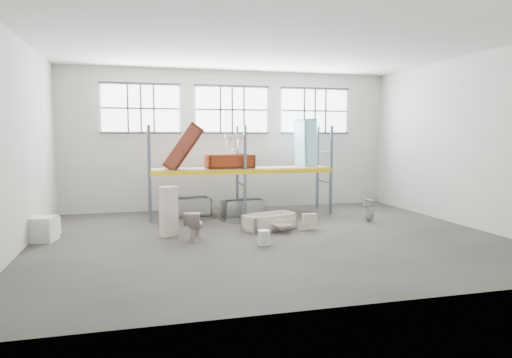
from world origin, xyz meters
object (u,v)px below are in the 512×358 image
object	(u,v)px
bathtub_beige	(269,222)
steel_tub_left	(186,207)
toilet_beige	(194,225)
toilet_white	(369,209)
steel_tub_right	(242,207)
blue_tub_upright	(305,143)
cistern_tall	(169,211)
bucket	(264,238)
rust_tub_flat	(230,161)
carton_near	(40,229)

from	to	relation	value
bathtub_beige	steel_tub_left	size ratio (longest dim) A/B	0.92
toilet_beige	toilet_white	world-z (taller)	same
steel_tub_right	blue_tub_upright	world-z (taller)	blue_tub_upright
cistern_tall	blue_tub_upright	bearing A→B (deg)	9.26
blue_tub_upright	bucket	distance (m)	5.77
toilet_white	steel_tub_left	size ratio (longest dim) A/B	0.45
bucket	rust_tub_flat	bearing A→B (deg)	90.15
steel_tub_right	carton_near	bearing A→B (deg)	-156.84
steel_tub_left	blue_tub_upright	xyz separation A→B (m)	(4.21, -0.03, 2.10)
steel_tub_right	blue_tub_upright	distance (m)	3.18
steel_tub_right	steel_tub_left	bearing A→B (deg)	171.49
toilet_white	rust_tub_flat	size ratio (longest dim) A/B	0.48
steel_tub_right	rust_tub_flat	distance (m)	1.64
rust_tub_flat	blue_tub_upright	xyz separation A→B (m)	(2.79, 0.39, 0.58)
cistern_tall	carton_near	size ratio (longest dim) A/B	1.82
toilet_beige	steel_tub_left	xyz separation A→B (m)	(0.14, 3.53, -0.07)
bathtub_beige	steel_tub_left	distance (m)	3.51
blue_tub_upright	carton_near	xyz separation A→B (m)	(-8.16, -2.74, -2.08)
toilet_beige	steel_tub_left	world-z (taller)	toilet_beige
cistern_tall	steel_tub_right	xyz separation A→B (m)	(2.63, 2.71, -0.41)
toilet_white	rust_tub_flat	distance (m)	4.72
toilet_white	carton_near	xyz separation A→B (m)	(-9.39, -0.35, -0.06)
blue_tub_upright	steel_tub_right	bearing A→B (deg)	-173.86
steel_tub_left	carton_near	xyz separation A→B (m)	(-3.94, -2.77, 0.01)
toilet_beige	steel_tub_right	xyz separation A→B (m)	(2.02, 3.25, -0.12)
toilet_beige	blue_tub_upright	size ratio (longest dim) A/B	0.44
carton_near	toilet_beige	bearing A→B (deg)	-11.32
bathtub_beige	carton_near	xyz separation A→B (m)	(-6.03, 0.05, 0.09)
blue_tub_upright	bathtub_beige	bearing A→B (deg)	-127.34
steel_tub_right	bucket	size ratio (longest dim) A/B	3.83
blue_tub_upright	carton_near	distance (m)	8.85
rust_tub_flat	carton_near	xyz separation A→B (m)	(-5.37, -2.35, -1.51)
steel_tub_right	rust_tub_flat	bearing A→B (deg)	-162.82
steel_tub_left	steel_tub_right	distance (m)	1.90
steel_tub_left	steel_tub_right	xyz separation A→B (m)	(1.88, -0.28, -0.04)
toilet_beige	blue_tub_upright	world-z (taller)	blue_tub_upright
cistern_tall	rust_tub_flat	distance (m)	3.56
toilet_beige	toilet_white	distance (m)	5.70
toilet_white	steel_tub_right	world-z (taller)	toilet_white
toilet_beige	blue_tub_upright	xyz separation A→B (m)	(4.35, 3.50, 2.02)
toilet_beige	steel_tub_left	bearing A→B (deg)	-72.41
cistern_tall	carton_near	xyz separation A→B (m)	(-3.19, 0.22, -0.35)
toilet_white	bucket	xyz separation A→B (m)	(-4.01, -2.16, -0.19)
cistern_tall	toilet_white	size ratio (longest dim) A/B	1.79
steel_tub_left	carton_near	bearing A→B (deg)	-144.91
bathtub_beige	toilet_beige	xyz separation A→B (m)	(-2.22, -0.71, 0.15)
toilet_beige	cistern_tall	world-z (taller)	cistern_tall
toilet_white	blue_tub_upright	bearing A→B (deg)	-132.75
bucket	bathtub_beige	bearing A→B (deg)	69.64
bucket	toilet_white	bearing A→B (deg)	28.24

